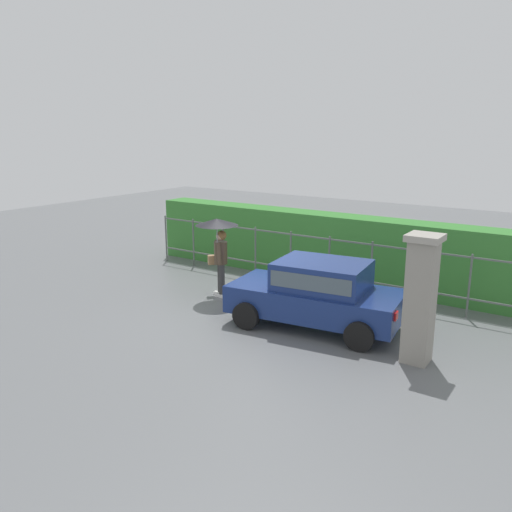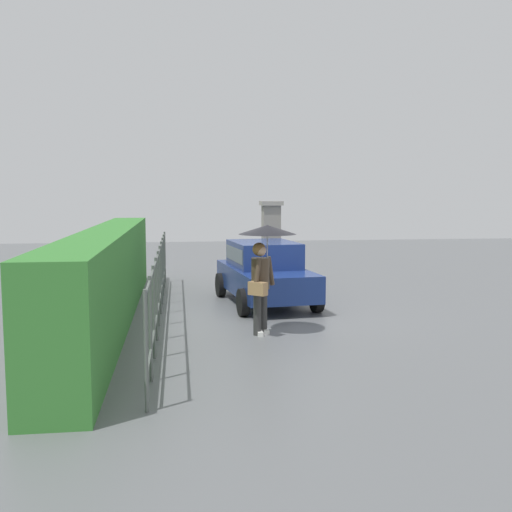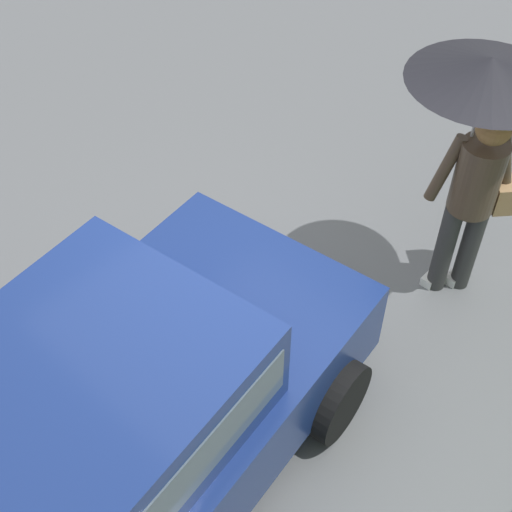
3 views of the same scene
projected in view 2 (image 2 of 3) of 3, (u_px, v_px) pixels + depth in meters
name	position (u px, v px, depth m)	size (l,w,h in m)	color
ground_plane	(279.00, 316.00, 12.67)	(40.00, 40.00, 0.00)	slate
car	(265.00, 270.00, 14.08)	(3.89, 2.22, 1.48)	navy
pedestrian	(264.00, 253.00, 10.90)	(1.07, 1.07, 2.05)	#333333
gate_pillar	(271.00, 243.00, 16.42)	(0.60, 0.60, 2.42)	gray
fence_section	(159.00, 281.00, 12.25)	(10.65, 0.05, 1.50)	#59605B
hedge_row	(109.00, 276.00, 12.10)	(11.60, 0.90, 1.90)	#387F33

